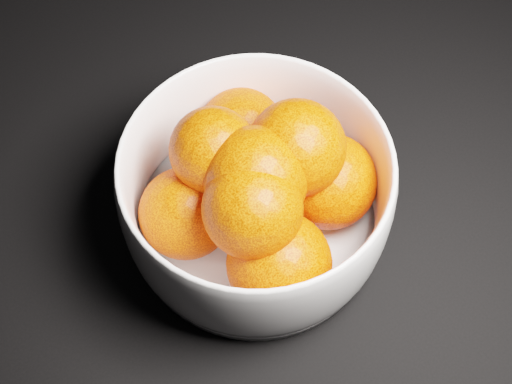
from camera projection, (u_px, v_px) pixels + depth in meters
bowl at (256, 195)px, 0.57m from camera, size 0.22×0.22×0.11m
orange_pile at (261, 187)px, 0.55m from camera, size 0.19×0.20×0.12m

